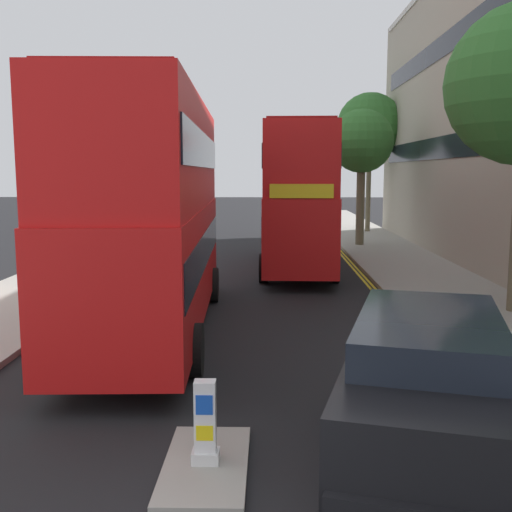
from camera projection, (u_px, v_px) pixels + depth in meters
sidewalk_right at (439, 287)px, 20.10m from camera, size 4.00×80.00×0.14m
sidewalk_left at (53, 285)px, 20.38m from camera, size 4.00×80.00×0.14m
kerb_line_outer at (387, 301)px, 18.17m from camera, size 0.10×56.00×0.01m
kerb_line_inner at (382, 301)px, 18.18m from camera, size 0.10×56.00×0.01m
traffic_island at (206, 465)px, 7.92m from camera, size 1.10×2.20×0.10m
keep_left_bollard at (205, 425)px, 7.84m from camera, size 0.36×0.28×1.11m
double_decker_bus_away at (153, 208)px, 14.38m from camera, size 3.11×10.89×5.64m
double_decker_bus_oncoming at (297, 193)px, 24.13m from camera, size 2.98×10.86×5.64m
taxi_minivan at (427, 404)px, 7.36m from camera, size 3.01×5.13×2.12m
street_tree_near at (370, 127)px, 37.51m from camera, size 4.12×4.12×8.65m
street_tree_far at (362, 142)px, 30.63m from camera, size 3.23×3.23×6.93m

